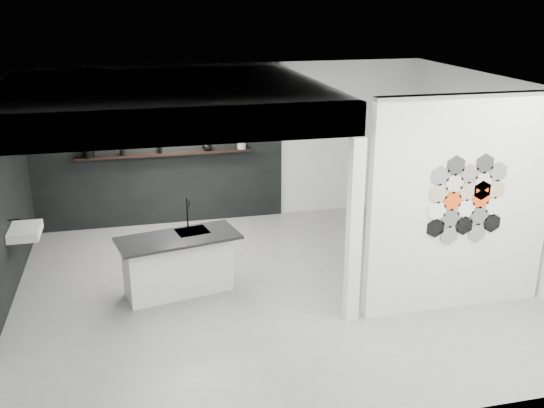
{
  "coord_description": "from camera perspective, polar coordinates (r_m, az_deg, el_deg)",
  "views": [
    {
      "loc": [
        -1.72,
        -7.43,
        3.89
      ],
      "look_at": [
        0.1,
        0.3,
        1.15
      ],
      "focal_mm": 40.0,
      "sensor_mm": 36.0,
      "label": 1
    }
  ],
  "objects": [
    {
      "name": "floor",
      "position": [
        8.57,
        -0.19,
        -8.01
      ],
      "size": [
        7.0,
        6.0,
        0.01
      ],
      "primitive_type": "cube",
      "color": "slate"
    },
    {
      "name": "corner_column",
      "position": [
        7.43,
        7.73,
        -2.59
      ],
      "size": [
        0.16,
        0.16,
        2.35
      ],
      "primitive_type": "cube",
      "color": "silver",
      "rests_on": "floor"
    },
    {
      "name": "kettle",
      "position": [
        10.67,
        -6.13,
        5.37
      ],
      "size": [
        0.19,
        0.19,
        0.14
      ],
      "primitive_type": "ellipsoid",
      "rotation": [
        0.0,
        0.0,
        -0.22
      ],
      "color": "black",
      "rests_on": "display_shelf"
    },
    {
      "name": "bay_clad_left",
      "position": [
        9.03,
        -23.73,
        -0.13
      ],
      "size": [
        0.04,
        4.0,
        2.35
      ],
      "primitive_type": "cube",
      "color": "black",
      "rests_on": "floor"
    },
    {
      "name": "partition_panel",
      "position": [
        7.95,
        17.32,
        -0.13
      ],
      "size": [
        2.45,
        0.15,
        2.8
      ],
      "primitive_type": "cube",
      "color": "silver",
      "rests_on": "floor"
    },
    {
      "name": "fascia_beam",
      "position": [
        6.66,
        -9.44,
        7.16
      ],
      "size": [
        4.4,
        0.16,
        0.4
      ],
      "primitive_type": "cube",
      "color": "silver",
      "rests_on": "corner_column"
    },
    {
      "name": "bulkhead",
      "position": [
        8.55,
        -10.41,
        9.71
      ],
      "size": [
        4.4,
        4.0,
        0.4
      ],
      "primitive_type": "cube",
      "color": "silver",
      "rests_on": "corner_column"
    },
    {
      "name": "hex_tile_cluster",
      "position": [
        7.86,
        17.92,
        0.41
      ],
      "size": [
        1.04,
        0.02,
        1.16
      ],
      "color": "black",
      "rests_on": "partition_panel"
    },
    {
      "name": "glass_vase",
      "position": [
        10.76,
        -2.88,
        5.53
      ],
      "size": [
        0.1,
        0.1,
        0.12
      ],
      "primitive_type": "cylinder",
      "rotation": [
        0.0,
        0.0,
        -0.12
      ],
      "color": "gray",
      "rests_on": "display_shelf"
    },
    {
      "name": "bay_clad_back",
      "position": [
        10.76,
        -10.6,
        4.09
      ],
      "size": [
        4.4,
        0.04,
        2.35
      ],
      "primitive_type": "cube",
      "color": "black",
      "rests_on": "floor"
    },
    {
      "name": "kitchen_island",
      "position": [
        8.39,
        -8.82,
        -5.53
      ],
      "size": [
        1.72,
        1.03,
        1.29
      ],
      "rotation": [
        0.0,
        0.0,
        0.21
      ],
      "color": "silver",
      "rests_on": "floor"
    },
    {
      "name": "stockpot",
      "position": [
        10.62,
        -16.9,
        4.65
      ],
      "size": [
        0.25,
        0.25,
        0.16
      ],
      "primitive_type": "cylinder",
      "rotation": [
        0.0,
        0.0,
        -0.31
      ],
      "color": "black",
      "rests_on": "display_shelf"
    },
    {
      "name": "bottle_dark",
      "position": [
        10.6,
        -10.5,
        5.16
      ],
      "size": [
        0.08,
        0.08,
        0.17
      ],
      "primitive_type": "cylinder",
      "rotation": [
        0.0,
        0.0,
        -0.41
      ],
      "color": "black",
      "rests_on": "display_shelf"
    },
    {
      "name": "glass_bowl",
      "position": [
        10.76,
        -2.88,
        5.5
      ],
      "size": [
        0.19,
        0.19,
        0.11
      ],
      "primitive_type": "cylinder",
      "rotation": [
        0.0,
        0.0,
        -0.36
      ],
      "color": "gray",
      "rests_on": "display_shelf"
    },
    {
      "name": "utensil_cup",
      "position": [
        10.61,
        -13.92,
        4.7
      ],
      "size": [
        0.09,
        0.09,
        0.09
      ],
      "primitive_type": "cylinder",
      "rotation": [
        0.0,
        0.0,
        -0.38
      ],
      "color": "black",
      "rests_on": "display_shelf"
    },
    {
      "name": "wall_basin",
      "position": [
        8.91,
        -22.22,
        -2.41
      ],
      "size": [
        0.4,
        0.6,
        0.12
      ],
      "primitive_type": "cube",
      "color": "silver",
      "rests_on": "bay_clad_left"
    },
    {
      "name": "display_shelf",
      "position": [
        10.63,
        -10.07,
        4.64
      ],
      "size": [
        3.0,
        0.15,
        0.04
      ],
      "primitive_type": "cube",
      "color": "black",
      "rests_on": "bay_clad_back"
    }
  ]
}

